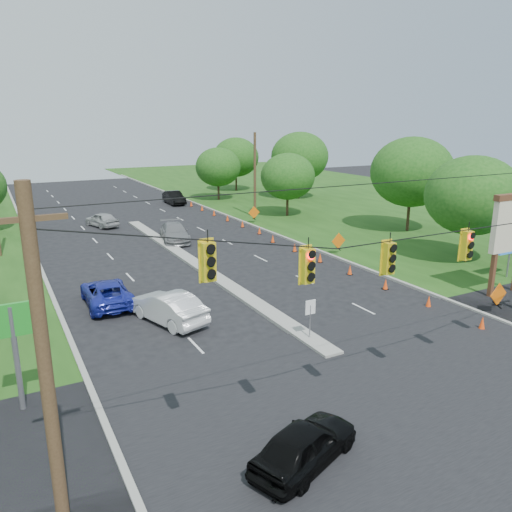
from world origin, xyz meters
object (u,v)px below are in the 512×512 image
pylon_sign (511,228)px  white_sedan (168,307)px  black_sedan (305,444)px  blue_pickup (107,293)px

pylon_sign → white_sedan: bearing=165.0°
black_sedan → blue_pickup: (-2.33, 16.78, 0.03)m
white_sedan → blue_pickup: 4.65m
white_sedan → blue_pickup: white_sedan is taller
blue_pickup → pylon_sign: bearing=158.6°
pylon_sign → white_sedan: (-19.51, 5.22, -3.19)m
black_sedan → white_sedan: bearing=-21.4°
black_sedan → blue_pickup: 16.94m
pylon_sign → blue_pickup: pylon_sign is taller
blue_pickup → black_sedan: bearing=99.6°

